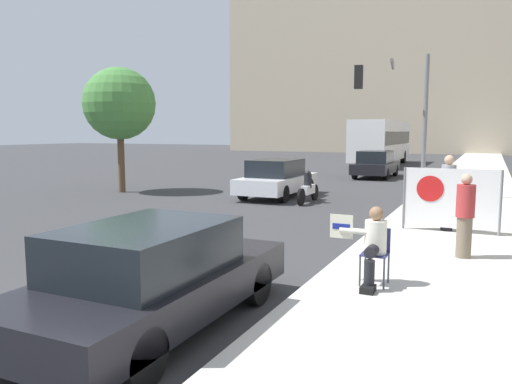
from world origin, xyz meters
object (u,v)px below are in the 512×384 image
Objects in this scene: pedestrian_behind at (448,192)px; motorcycle_on_road at (308,189)px; jogger_on_sidewalk at (465,215)px; city_bus_on_road at (381,140)px; seated_protester at (373,243)px; parked_car_curbside at (153,276)px; traffic_light_pole at (398,103)px; street_tree_near_curb at (119,104)px; protest_banner at (450,198)px; car_on_road_midblock at (376,164)px; car_on_road_nearest at (277,178)px.

pedestrian_behind is 6.57m from motorcycle_on_road.
jogger_on_sidewalk is 29.41m from city_bus_on_road.
seated_protester is 3.42m from parked_car_curbside.
traffic_light_pole is 13.83m from parked_car_curbside.
parked_car_curbside is 15.74m from street_tree_near_curb.
jogger_on_sidewalk is at bearing -75.83° from city_bus_on_road.
motorcycle_on_road is (-2.02, 11.88, -0.19)m from parked_car_curbside.
seated_protester is 5.04m from protest_banner.
street_tree_near_curb is at bearing 163.44° from seated_protester.
motorcycle_on_road is at bearing 133.98° from seated_protester.
motorcycle_on_road is 8.84m from street_tree_near_curb.
jogger_on_sidewalk is 0.37× the size of parked_car_curbside.
street_tree_near_curb is at bearing -126.04° from car_on_road_midblock.
traffic_light_pole reaches higher than pedestrian_behind.
jogger_on_sidewalk reaches higher than protest_banner.
car_on_road_nearest is at bearing -171.80° from traffic_light_pole.
traffic_light_pole reaches higher than car_on_road_nearest.
jogger_on_sidewalk reaches higher than parked_car_curbside.
pedestrian_behind is 0.88× the size of motorcycle_on_road.
motorcycle_on_road is at bearing 37.49° from pedestrian_behind.
traffic_light_pole is (-2.21, 5.81, 2.49)m from pedestrian_behind.
street_tree_near_curb is at bearing -170.02° from traffic_light_pole.
street_tree_near_curb reaches higher than parked_car_curbside.
jogger_on_sidewalk is at bearing -73.27° from car_on_road_midblock.
parked_car_curbside is at bearing -74.15° from car_on_road_nearest.
car_on_road_nearest is (-6.72, 5.37, -0.24)m from protest_banner.
car_on_road_nearest reaches higher than motorcycle_on_road.
pedestrian_behind is at bearing -69.14° from traffic_light_pole.
car_on_road_midblock is 10.69m from city_bus_on_road.
car_on_road_midblock reaches higher than motorcycle_on_road.
parked_car_curbside is (-2.31, -2.51, -0.14)m from seated_protester.
car_on_road_midblock is at bearing 105.80° from traffic_light_pole.
jogger_on_sidewalk is at bearing -47.65° from car_on_road_nearest.
pedestrian_behind is 16.11m from car_on_road_midblock.
car_on_road_nearest is at bearing 39.49° from pedestrian_behind.
jogger_on_sidewalk is at bearing 54.96° from parked_car_curbside.
car_on_road_nearest is 7.36m from street_tree_near_curb.
pedestrian_behind is 0.40× the size of car_on_road_midblock.
car_on_road_midblock is at bearing 120.80° from seated_protester.
jogger_on_sidewalk is 2.73m from pedestrian_behind.
city_bus_on_road is (-7.19, 28.50, 0.95)m from jogger_on_sidewalk.
pedestrian_behind is 0.83× the size of protest_banner.
car_on_road_midblock is at bearing 107.76° from protest_banner.
car_on_road_midblock is (-4.98, 15.54, -0.24)m from protest_banner.
car_on_road_nearest is at bearing 149.04° from motorcycle_on_road.
protest_banner is at bearing -38.62° from car_on_road_nearest.
pedestrian_behind is 14.05m from street_tree_near_curb.
street_tree_near_curb is (-12.56, 9.04, 2.87)m from seated_protester.
seated_protester is 0.77× the size of jogger_on_sidewalk.
traffic_light_pole is 20.57m from city_bus_on_road.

